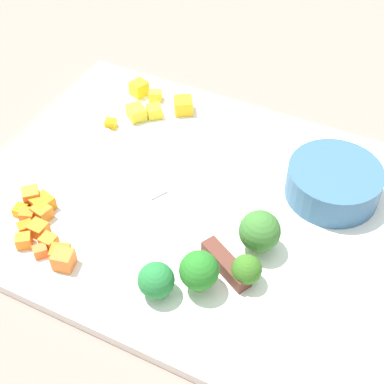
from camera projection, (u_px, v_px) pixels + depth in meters
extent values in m
plane|color=gray|center=(192.00, 206.00, 0.60)|extent=(4.00, 4.00, 0.00)
cube|color=white|center=(192.00, 202.00, 0.60)|extent=(0.46, 0.36, 0.01)
cylinder|color=#355F84|center=(333.00, 182.00, 0.59)|extent=(0.10, 0.10, 0.04)
cube|color=silver|center=(119.00, 151.00, 0.64)|extent=(0.16, 0.10, 0.00)
cube|color=#592C22|center=(226.00, 264.00, 0.53)|extent=(0.06, 0.04, 0.02)
cube|color=orange|center=(49.00, 241.00, 0.55)|extent=(0.02, 0.01, 0.01)
cube|color=orange|center=(24.00, 241.00, 0.55)|extent=(0.02, 0.02, 0.01)
cube|color=orange|center=(42.00, 212.00, 0.57)|extent=(0.02, 0.02, 0.02)
cube|color=orange|center=(60.00, 253.00, 0.54)|extent=(0.02, 0.02, 0.01)
cube|color=orange|center=(26.00, 228.00, 0.56)|extent=(0.02, 0.02, 0.01)
cube|color=orange|center=(40.00, 251.00, 0.54)|extent=(0.02, 0.02, 0.01)
cube|color=orange|center=(31.00, 197.00, 0.58)|extent=(0.02, 0.02, 0.02)
cube|color=orange|center=(38.00, 229.00, 0.56)|extent=(0.02, 0.02, 0.01)
cube|color=orange|center=(28.00, 215.00, 0.57)|extent=(0.02, 0.02, 0.01)
cube|color=orange|center=(63.00, 260.00, 0.53)|extent=(0.02, 0.02, 0.02)
cube|color=orange|center=(43.00, 204.00, 0.58)|extent=(0.02, 0.02, 0.02)
cube|color=orange|center=(21.00, 210.00, 0.58)|extent=(0.01, 0.01, 0.01)
cube|color=yellow|center=(154.00, 111.00, 0.69)|extent=(0.02, 0.02, 0.01)
cube|color=yellow|center=(156.00, 96.00, 0.71)|extent=(0.02, 0.02, 0.01)
cube|color=yellow|center=(183.00, 105.00, 0.69)|extent=(0.03, 0.03, 0.02)
cube|color=yellow|center=(136.00, 113.00, 0.68)|extent=(0.03, 0.03, 0.02)
cube|color=yellow|center=(111.00, 124.00, 0.67)|extent=(0.02, 0.01, 0.01)
cube|color=yellow|center=(139.00, 88.00, 0.72)|extent=(0.02, 0.02, 0.02)
cylinder|color=#97B768|center=(246.00, 278.00, 0.52)|extent=(0.01, 0.01, 0.01)
sphere|color=#34691E|center=(247.00, 269.00, 0.51)|extent=(0.03, 0.03, 0.03)
cylinder|color=#96B157|center=(157.00, 289.00, 0.51)|extent=(0.01, 0.01, 0.01)
sphere|color=#237435|center=(156.00, 280.00, 0.50)|extent=(0.03, 0.03, 0.03)
cylinder|color=#87BB56|center=(199.00, 282.00, 0.51)|extent=(0.01, 0.01, 0.02)
sphere|color=#247222|center=(199.00, 270.00, 0.50)|extent=(0.04, 0.04, 0.04)
cylinder|color=#84C157|center=(258.00, 243.00, 0.54)|extent=(0.01, 0.01, 0.01)
sphere|color=#376F2C|center=(260.00, 231.00, 0.53)|extent=(0.04, 0.04, 0.04)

